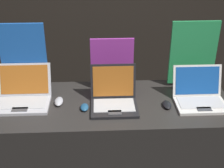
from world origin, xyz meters
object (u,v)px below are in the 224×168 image
Objects in this scene: promo_stand_middle at (112,65)px; mouse_back at (167,105)px; mouse_front at (59,101)px; mouse_middle at (84,107)px; laptop_middle at (114,97)px; laptop_front at (23,95)px; laptop_back at (199,95)px; promo_stand_back at (193,56)px; promo_stand_front at (24,60)px.

mouse_back is at bearing -39.03° from promo_stand_middle.
mouse_front is 0.20m from mouse_middle.
laptop_middle is at bearing 173.89° from mouse_back.
promo_stand_middle reaches higher than mouse_middle.
laptop_front is 1.02m from mouse_back.
laptop_middle is (0.64, -0.07, 0.00)m from laptop_front.
laptop_back is (0.81, 0.06, 0.04)m from mouse_middle.
laptop_back is at bearing 3.89° from mouse_middle.
mouse_back is 0.21× the size of promo_stand_back.
laptop_front is 0.73× the size of promo_stand_back.
mouse_middle is 0.82m from laptop_back.
laptop_front is 1.25m from laptop_back.
promo_stand_middle is (0.64, 0.19, 0.13)m from laptop_front.
promo_stand_front is (-0.25, 0.20, 0.24)m from mouse_front.
laptop_front is 3.47× the size of mouse_back.
mouse_front is 0.22× the size of promo_stand_front.
laptop_front is at bearing 165.02° from mouse_middle.
promo_stand_middle is 0.61m from promo_stand_back.
mouse_front reaches higher than mouse_middle.
promo_stand_back reaches higher than laptop_middle.
promo_stand_front reaches higher than promo_stand_middle.
laptop_middle is 0.69m from promo_stand_back.
mouse_front is at bearing -38.84° from promo_stand_front.
mouse_back is (-0.24, -0.05, -0.04)m from laptop_back.
mouse_front is 1.07× the size of mouse_back.
laptop_middle reaches higher than mouse_middle.
promo_stand_back is at bearing 1.39° from promo_stand_front.
promo_stand_front is at bearing 169.53° from laptop_back.
promo_stand_front is at bearing -178.20° from promo_stand_middle.
laptop_middle is at bearing 12.90° from mouse_middle.
laptop_back is at bearing 0.79° from laptop_middle.
laptop_middle is 0.80× the size of promo_stand_middle.
promo_stand_middle is (0.20, 0.31, 0.17)m from mouse_middle.
promo_stand_back is (0.00, 0.26, 0.19)m from laptop_back.
promo_stand_front reaches higher than mouse_front.
mouse_front is 1.24× the size of mouse_middle.
promo_stand_front reaches higher than mouse_back.
mouse_front is at bearing 155.87° from mouse_middle.
laptop_front reaches higher than mouse_front.
mouse_middle is (0.18, -0.08, -0.00)m from mouse_front.
mouse_front reaches higher than mouse_back.
promo_stand_back reaches higher than mouse_middle.
mouse_front is 0.23× the size of promo_stand_back.
promo_stand_front is 5.58× the size of mouse_middle.
mouse_middle is 0.27× the size of laptop_back.
laptop_back is 0.25m from mouse_back.
promo_stand_back is at bearing 52.24° from mouse_back.
promo_stand_middle reaches higher than laptop_front.
laptop_back is at bearing -1.55° from mouse_front.
mouse_middle is at bearing -24.13° from mouse_front.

